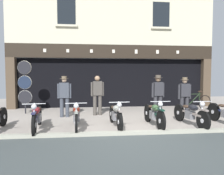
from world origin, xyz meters
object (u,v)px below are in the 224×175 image
Objects in this scene: motorcycle_center_left at (76,116)px; tyre_sign_pole at (25,83)px; shopkeeper_center at (97,93)px; salesman_right at (158,93)px; leaning_bicycle at (196,102)px; advert_board_near at (164,77)px; motorcycle_left at (37,117)px; motorcycle_center_right at (154,114)px; assistant_far_right at (184,95)px; salesman_left at (64,95)px; motorcycle_center at (116,114)px; motorcycle_right at (190,113)px.

tyre_sign_pole reaches higher than motorcycle_center_left.
shopkeeper_center is 2.57m from salesman_right.
advert_board_near is at bearing 23.98° from leaning_bicycle.
salesman_right reaches higher than motorcycle_left.
leaning_bicycle reaches higher than motorcycle_center_right.
assistant_far_right is (4.37, 1.66, 0.48)m from motorcycle_center_left.
salesman_right is at bearing 105.05° from leaning_bicycle.
advert_board_near reaches higher than salesman_right.
leaning_bicycle is at bearing -171.60° from salesman_left.
motorcycle_center is 0.83× the size of tyre_sign_pole.
motorcycle_center_left is at bearing 106.50° from leaning_bicycle.
motorcycle_center_right is (2.54, 0.04, 0.01)m from motorcycle_center_left.
tyre_sign_pole is 1.31× the size of leaning_bicycle.
salesman_right is at bearing -113.75° from motorcycle_center_right.
motorcycle_left is 1.04× the size of motorcycle_center_right.
motorcycle_center is 0.99× the size of motorcycle_center_right.
motorcycle_right is 1.19× the size of salesman_right.
leaning_bicycle reaches higher than motorcycle_left.
tyre_sign_pole is (-4.98, 2.80, 0.94)m from motorcycle_center_right.
motorcycle_center is (2.46, 0.13, -0.00)m from motorcycle_left.
assistant_far_right is (0.58, 1.67, 0.47)m from motorcycle_right.
advert_board_near is (6.98, 1.65, 0.26)m from tyre_sign_pole.
advert_board_near is (0.16, 2.83, 0.73)m from assistant_far_right.
motorcycle_right is (2.53, -0.09, 0.00)m from motorcycle_center.
advert_board_near is (0.75, 4.50, 1.20)m from motorcycle_right.
assistant_far_right is 6.93m from tyre_sign_pole.
shopkeeper_center is (-0.53, 2.09, 0.52)m from motorcycle_center.
motorcycle_right is 3.50m from leaning_bicycle.
motorcycle_center is 5.23m from leaning_bicycle.
tyre_sign_pole reaches higher than salesman_right.
shopkeeper_center is 1.04× the size of assistant_far_right.
motorcycle_left is 4.88m from salesman_right.
motorcycle_center_right is 5.03m from advert_board_near.
motorcycle_left is at bearing 102.47° from leaning_bicycle.
motorcycle_right is at bearing 176.23° from motorcycle_center_left.
motorcycle_center_right is (3.74, 0.08, 0.00)m from motorcycle_left.
motorcycle_right is at bearing 139.85° from shopkeeper_center.
advert_board_near reaches higher than motorcycle_center_left.
motorcycle_center is at bearing -179.91° from motorcycle_center_left.
assistant_far_right reaches higher than motorcycle_left.
motorcycle_left is at bearing 71.86° from salesman_left.
motorcycle_center is 0.96× the size of motorcycle_right.
motorcycle_left is 1.05× the size of motorcycle_center_left.
motorcycle_center_right is 0.97× the size of motorcycle_right.
advert_board_near is at bearing -104.77° from motorcycle_right.
motorcycle_left is 1.05× the size of motorcycle_center.
motorcycle_center is at bearing -126.62° from advert_board_near.
motorcycle_center_left is 3.79m from motorcycle_right.
motorcycle_left is at bearing -66.67° from tyre_sign_pole.
motorcycle_center_left is (1.20, 0.05, -0.01)m from motorcycle_left.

